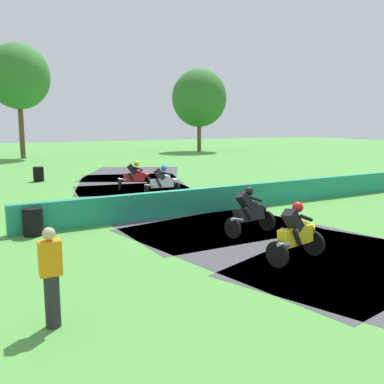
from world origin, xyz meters
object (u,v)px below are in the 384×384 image
motorcycle_chase_white (163,182)px  track_marshal (51,278)px  motorcycle_lead_red (136,176)px  motorcycle_fourth_yellow (297,233)px  tire_stack_mid_a (33,222)px  motorcycle_trailing_black (251,212)px  tire_stack_near (39,174)px

motorcycle_chase_white → track_marshal: 12.29m
motorcycle_lead_red → motorcycle_fourth_yellow: 11.99m
motorcycle_lead_red → tire_stack_mid_a: 8.76m
tire_stack_mid_a → track_marshal: bearing=-94.5°
motorcycle_fourth_yellow → track_marshal: track_marshal is taller
motorcycle_lead_red → tire_stack_mid_a: motorcycle_lead_red is taller
track_marshal → motorcycle_fourth_yellow: bearing=8.4°
motorcycle_fourth_yellow → track_marshal: 5.79m
motorcycle_chase_white → motorcycle_trailing_black: bearing=-92.4°
motorcycle_lead_red → track_marshal: 14.19m
motorcycle_chase_white → track_marshal: size_ratio=1.05×
motorcycle_lead_red → track_marshal: bearing=-115.3°
motorcycle_lead_red → motorcycle_fourth_yellow: (-0.34, -11.99, 0.00)m
track_marshal → tire_stack_near: bearing=82.7°
motorcycle_lead_red → tire_stack_near: bearing=125.8°
tire_stack_near → motorcycle_lead_red: bearing=-54.2°
motorcycle_chase_white → tire_stack_mid_a: size_ratio=2.14×
motorcycle_lead_red → motorcycle_trailing_black: bearing=-89.3°
motorcycle_chase_white → motorcycle_trailing_black: motorcycle_chase_white is taller
motorcycle_fourth_yellow → tire_stack_near: motorcycle_fourth_yellow is taller
motorcycle_lead_red → track_marshal: size_ratio=1.05×
tire_stack_near → tire_stack_mid_a: 12.10m
motorcycle_trailing_black → motorcycle_fourth_yellow: bearing=-100.1°
motorcycle_fourth_yellow → motorcycle_trailing_black: bearing=79.9°
motorcycle_fourth_yellow → tire_stack_near: (-3.43, 17.20, -0.26)m
motorcycle_lead_red → tire_stack_mid_a: size_ratio=2.14×
motorcycle_lead_red → track_marshal: track_marshal is taller
motorcycle_trailing_black → tire_stack_mid_a: (-5.70, 2.68, -0.25)m
motorcycle_trailing_black → track_marshal: (-6.18, -3.40, 0.17)m
motorcycle_chase_white → track_marshal: bearing=-121.8°
motorcycle_chase_white → tire_stack_mid_a: (-6.00, -4.36, -0.25)m
motorcycle_lead_red → motorcycle_trailing_black: (0.12, -9.43, -0.01)m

